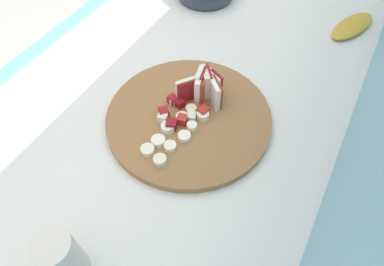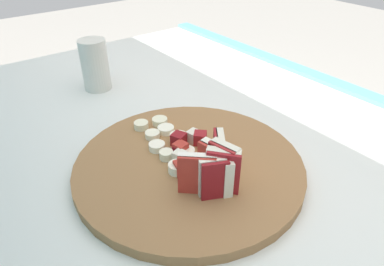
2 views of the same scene
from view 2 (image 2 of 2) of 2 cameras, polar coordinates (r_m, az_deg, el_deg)
The scene contains 5 objects.
cutting_board at distance 0.55m, azimuth -0.50°, elevation -5.38°, with size 0.36×0.36×0.02m, color olive.
apple_wedge_fan at distance 0.49m, azimuth 3.93°, elevation -5.63°, with size 0.09×0.10×0.07m.
apple_dice_pile at distance 0.56m, azimuth 0.07°, elevation -2.45°, with size 0.09×0.10×0.02m.
banana_slice_rows at distance 0.58m, azimuth -3.98°, elevation -1.47°, with size 0.17×0.08×0.01m.
small_jar at distance 0.82m, azimuth -15.57°, elevation 10.66°, with size 0.06×0.06×0.11m, color beige.
Camera 2 is at (-0.27, 0.34, 1.25)m, focal length 32.66 mm.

